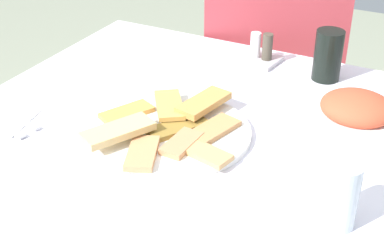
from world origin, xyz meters
TOP-DOWN VIEW (x-y plane):
  - dining_table at (0.00, 0.00)m, footprint 1.04×0.92m
  - dining_chair at (-0.08, 0.65)m, footprint 0.52×0.52m
  - pide_platter at (-0.05, -0.04)m, footprint 0.32×0.33m
  - salad_plate_greens at (0.26, 0.19)m, footprint 0.21×0.21m
  - soda_can at (0.15, 0.35)m, footprint 0.09×0.09m
  - drinking_glass at (0.31, -0.15)m, footprint 0.07×0.07m
  - paper_napkin at (-0.40, -0.15)m, footprint 0.14×0.14m
  - spoon at (-0.40, -0.14)m, footprint 0.20×0.05m
  - condiment_caddy at (-0.02, 0.37)m, footprint 0.10×0.10m

SIDE VIEW (x-z plane):
  - dining_chair at x=-0.08m, z-range 0.06..0.97m
  - dining_table at x=0.00m, z-range 0.28..0.98m
  - paper_napkin at x=-0.40m, z-range 0.71..0.71m
  - spoon at x=-0.40m, z-range 0.71..0.71m
  - pide_platter at x=-0.05m, z-range 0.70..0.74m
  - salad_plate_greens at x=0.26m, z-range 0.70..0.76m
  - condiment_caddy at x=-0.02m, z-range 0.69..0.77m
  - drinking_glass at x=0.31m, z-range 0.71..0.82m
  - soda_can at x=0.15m, z-range 0.71..0.83m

